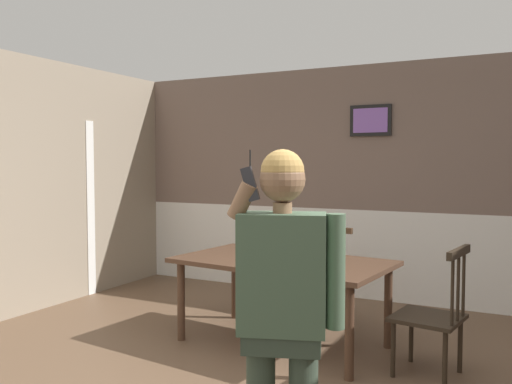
# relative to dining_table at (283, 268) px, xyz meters

# --- Properties ---
(room_back_partition) EXTENTS (6.34, 0.17, 2.73)m
(room_back_partition) POSITION_rel_dining_table_xyz_m (0.30, 1.93, 0.64)
(room_back_partition) COLOR #756056
(room_back_partition) RESTS_ON ground_plane
(dining_table) EXTENTS (1.93, 1.23, 0.75)m
(dining_table) POSITION_rel_dining_table_xyz_m (0.00, 0.00, 0.00)
(dining_table) COLOR #4C3323
(dining_table) RESTS_ON ground_plane
(chair_near_window) EXTENTS (0.44, 0.44, 0.93)m
(chair_near_window) POSITION_rel_dining_table_xyz_m (0.10, 0.90, -0.22)
(chair_near_window) COLOR #513823
(chair_near_window) RESTS_ON ground_plane
(chair_by_doorway) EXTENTS (0.55, 0.55, 0.98)m
(chair_by_doorway) POSITION_rel_dining_table_xyz_m (1.30, -0.15, -0.21)
(chair_by_doorway) COLOR #2D2319
(chair_by_doorway) RESTS_ON ground_plane
(person_figure) EXTENTS (0.53, 0.35, 1.67)m
(person_figure) POSITION_rel_dining_table_xyz_m (0.89, -1.98, 0.28)
(person_figure) COLOR #3A493A
(person_figure) RESTS_ON ground_plane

